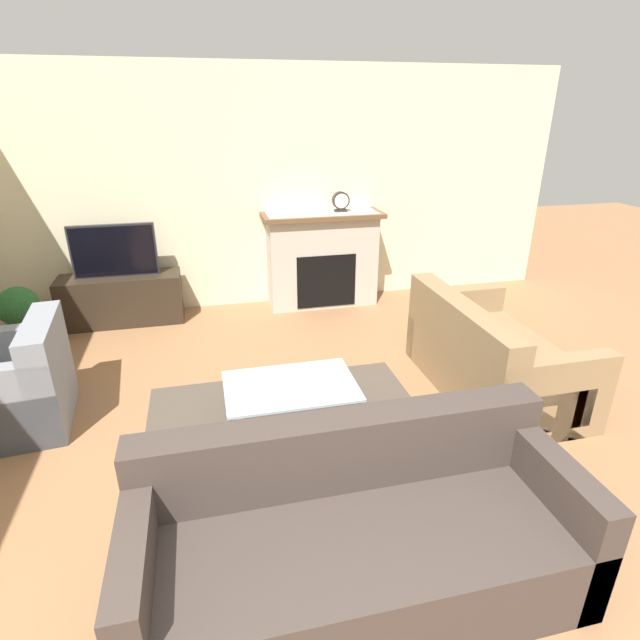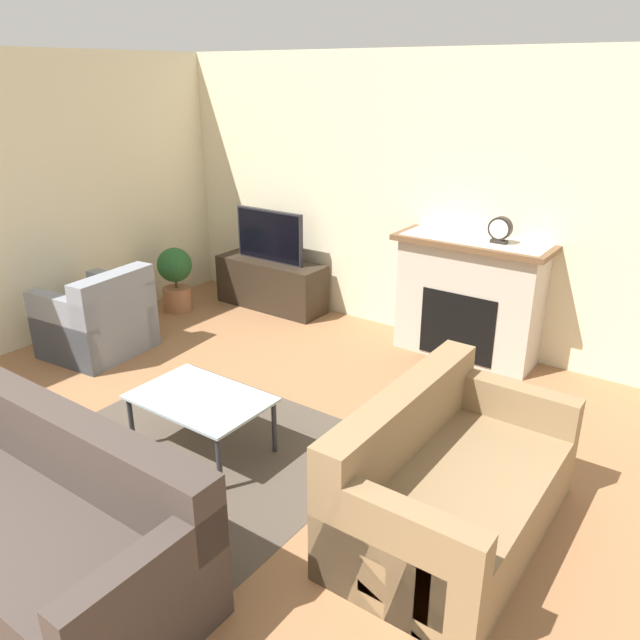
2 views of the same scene
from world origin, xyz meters
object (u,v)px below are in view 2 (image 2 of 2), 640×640
at_px(mantel_clock, 500,230).
at_px(couch_sectional, 33,522).
at_px(tv, 270,236).
at_px(armchair_by_window, 99,323).
at_px(coffee_table, 201,402).
at_px(couch_loveseat, 448,486).
at_px(potted_plant, 175,276).

bearing_deg(mantel_clock, couch_sectional, -104.14).
bearing_deg(tv, armchair_by_window, -105.73).
height_order(tv, coffee_table, tv).
height_order(couch_loveseat, potted_plant, couch_loveseat).
height_order(tv, armchair_by_window, tv).
bearing_deg(coffee_table, couch_loveseat, 7.91).
xyz_separation_m(couch_loveseat, coffee_table, (-1.74, -0.24, 0.09)).
height_order(tv, couch_loveseat, tv).
xyz_separation_m(couch_sectional, potted_plant, (-2.35, 3.14, 0.10)).
height_order(coffee_table, potted_plant, potted_plant).
distance_m(couch_sectional, mantel_clock, 4.12).
relative_size(couch_sectional, mantel_clock, 9.29).
relative_size(couch_loveseat, mantel_clock, 6.91).
distance_m(couch_sectional, couch_loveseat, 2.27).
xyz_separation_m(armchair_by_window, coffee_table, (1.99, -0.61, 0.08)).
xyz_separation_m(tv, mantel_clock, (2.53, 0.07, 0.41)).
bearing_deg(couch_sectional, tv, 112.04).
height_order(coffee_table, mantel_clock, mantel_clock).
bearing_deg(armchair_by_window, tv, 158.84).
bearing_deg(coffee_table, armchair_by_window, 162.91).
relative_size(tv, couch_sectional, 0.41).
distance_m(couch_sectional, coffee_table, 1.32).
height_order(potted_plant, mantel_clock, mantel_clock).
bearing_deg(coffee_table, mantel_clock, 67.38).
xyz_separation_m(couch_loveseat, potted_plant, (-3.99, 1.58, 0.11)).
distance_m(potted_plant, mantel_clock, 3.51).
distance_m(couch_sectional, potted_plant, 3.92).
distance_m(couch_loveseat, potted_plant, 4.30).
bearing_deg(couch_loveseat, coffee_table, 97.91).
height_order(couch_sectional, mantel_clock, mantel_clock).
xyz_separation_m(armchair_by_window, mantel_clock, (3.06, 1.96, 0.94)).
distance_m(armchair_by_window, potted_plant, 1.24).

